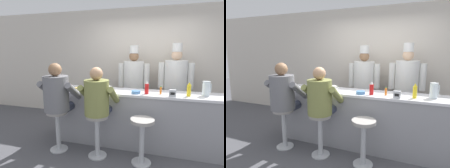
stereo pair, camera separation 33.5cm
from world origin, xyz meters
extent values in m
plane|color=#4C4C51|center=(0.00, 0.00, 0.00)|extent=(20.00, 20.00, 0.00)
cube|color=beige|center=(0.00, 1.68, 1.35)|extent=(10.00, 0.06, 2.70)
cube|color=gray|center=(0.00, 0.29, 0.47)|extent=(2.96, 0.55, 0.95)
cube|color=silver|center=(0.00, 0.29, 0.97)|extent=(3.02, 0.57, 0.04)
cylinder|color=red|center=(0.19, 0.17, 1.07)|extent=(0.07, 0.07, 0.17)
cone|color=white|center=(0.19, 0.17, 1.19)|extent=(0.05, 0.05, 0.05)
cylinder|color=yellow|center=(0.85, 0.19, 1.08)|extent=(0.06, 0.06, 0.18)
cone|color=yellow|center=(0.85, 0.19, 1.19)|extent=(0.05, 0.05, 0.05)
cylinder|color=orange|center=(0.42, 0.21, 1.05)|extent=(0.03, 0.03, 0.12)
cylinder|color=#287F2D|center=(0.42, 0.21, 1.12)|extent=(0.02, 0.02, 0.01)
cylinder|color=silver|center=(1.11, 0.30, 1.11)|extent=(0.11, 0.11, 0.23)
cube|color=silver|center=(1.18, 0.30, 1.12)|extent=(0.01, 0.01, 0.14)
cylinder|color=white|center=(-1.06, 0.15, 1.00)|extent=(0.28, 0.28, 0.02)
ellipsoid|color=#E0BC60|center=(-1.06, 0.15, 1.02)|extent=(0.12, 0.10, 0.03)
cylinder|color=#4C7FB7|center=(0.02, 0.15, 1.01)|extent=(0.15, 0.15, 0.05)
cylinder|color=white|center=(-0.51, 0.27, 1.03)|extent=(0.09, 0.09, 0.08)
torus|color=white|center=(-0.45, 0.27, 1.04)|extent=(0.06, 0.02, 0.06)
cylinder|color=beige|center=(-0.68, 0.24, 1.04)|extent=(0.10, 0.10, 0.09)
torus|color=beige|center=(-0.62, 0.24, 1.04)|extent=(0.07, 0.02, 0.07)
cube|color=silver|center=(0.60, 0.08, 1.05)|extent=(0.11, 0.06, 0.11)
cube|color=black|center=(0.60, 0.05, 1.05)|extent=(0.06, 0.01, 0.04)
cylinder|color=#B2B5BA|center=(-1.23, -0.28, 0.01)|extent=(0.30, 0.30, 0.02)
cylinder|color=#B2B5BA|center=(-1.23, -0.28, 0.35)|extent=(0.08, 0.08, 0.67)
cylinder|color=gray|center=(-1.23, -0.28, 0.68)|extent=(0.35, 0.35, 0.05)
cylinder|color=#33384C|center=(-1.34, -0.07, 0.72)|extent=(0.15, 0.41, 0.15)
cylinder|color=#33384C|center=(-1.13, -0.07, 0.72)|extent=(0.15, 0.41, 0.15)
cylinder|color=slate|center=(-1.23, -0.28, 1.00)|extent=(0.41, 0.41, 0.58)
cylinder|color=slate|center=(-1.49, -0.16, 1.03)|extent=(0.11, 0.44, 0.35)
cylinder|color=slate|center=(-0.98, -0.16, 1.03)|extent=(0.11, 0.44, 0.35)
sphere|color=#8C6647|center=(-1.23, -0.28, 1.40)|extent=(0.21, 0.21, 0.21)
cylinder|color=#B2B5BA|center=(-0.52, -0.28, 0.01)|extent=(0.30, 0.30, 0.02)
cylinder|color=#B2B5BA|center=(-0.52, -0.28, 0.35)|extent=(0.08, 0.08, 0.67)
cylinder|color=gray|center=(-0.52, -0.28, 0.68)|extent=(0.35, 0.35, 0.05)
cylinder|color=#33384C|center=(-0.62, -0.09, 0.72)|extent=(0.14, 0.39, 0.14)
cylinder|color=#33384C|center=(-0.43, -0.09, 0.72)|extent=(0.14, 0.39, 0.14)
cylinder|color=olive|center=(-0.52, -0.28, 0.98)|extent=(0.39, 0.39, 0.55)
cylinder|color=olive|center=(-0.77, -0.17, 1.01)|extent=(0.10, 0.42, 0.33)
cylinder|color=olive|center=(-0.28, -0.17, 1.01)|extent=(0.10, 0.42, 0.33)
sphere|color=tan|center=(-0.52, -0.28, 1.36)|extent=(0.20, 0.20, 0.20)
cylinder|color=#B2B5BA|center=(0.19, -0.28, 0.01)|extent=(0.30, 0.30, 0.02)
cylinder|color=#B2B5BA|center=(0.19, -0.28, 0.35)|extent=(0.08, 0.08, 0.67)
cylinder|color=gray|center=(0.19, -0.28, 0.68)|extent=(0.35, 0.35, 0.05)
cube|color=#232328|center=(-0.22, 1.27, 0.42)|extent=(0.35, 0.19, 0.84)
cube|color=white|center=(-0.22, 1.22, 0.59)|extent=(0.31, 0.02, 0.50)
cylinder|color=white|center=(-0.22, 1.27, 1.15)|extent=(0.45, 0.45, 0.63)
sphere|color=#8C6647|center=(-0.22, 1.27, 1.58)|extent=(0.22, 0.22, 0.22)
cylinder|color=white|center=(-0.22, 1.27, 1.73)|extent=(0.19, 0.19, 0.17)
cylinder|color=white|center=(-0.51, 1.27, 1.15)|extent=(0.13, 0.13, 0.53)
cylinder|color=white|center=(0.07, 1.27, 1.15)|extent=(0.13, 0.13, 0.53)
cube|color=#232328|center=(0.69, 1.26, 0.43)|extent=(0.36, 0.20, 0.86)
cube|color=white|center=(0.69, 1.21, 0.60)|extent=(0.32, 0.02, 0.51)
cylinder|color=white|center=(0.69, 1.26, 1.18)|extent=(0.46, 0.46, 0.64)
sphere|color=#DBB28E|center=(0.69, 1.26, 1.61)|extent=(0.22, 0.22, 0.22)
cylinder|color=white|center=(0.69, 1.26, 1.77)|extent=(0.20, 0.20, 0.18)
cylinder|color=white|center=(0.39, 1.26, 1.18)|extent=(0.13, 0.13, 0.55)
cylinder|color=white|center=(0.98, 1.26, 1.18)|extent=(0.13, 0.13, 0.55)
camera|label=1|loc=(0.50, -2.91, 1.69)|focal=30.00mm
camera|label=2|loc=(0.81, -2.80, 1.69)|focal=30.00mm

